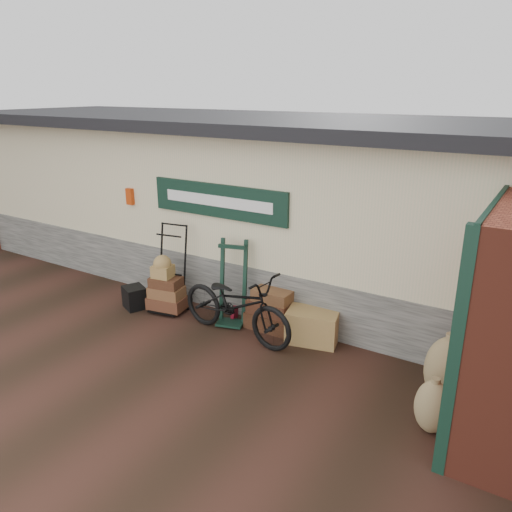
{
  "coord_description": "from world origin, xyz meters",
  "views": [
    {
      "loc": [
        4.44,
        -5.48,
        3.71
      ],
      "look_at": [
        0.47,
        0.9,
        1.16
      ],
      "focal_mm": 35.0,
      "sensor_mm": 36.0,
      "label": 1
    }
  ],
  "objects": [
    {
      "name": "ground",
      "position": [
        0.0,
        0.0,
        0.0
      ],
      "size": [
        80.0,
        80.0,
        0.0
      ],
      "primitive_type": "plane",
      "color": "black",
      "rests_on": "ground"
    },
    {
      "name": "burlap_sack_left",
      "position": [
        3.62,
        0.24,
        0.44
      ],
      "size": [
        0.57,
        0.49,
        0.88
      ],
      "primitive_type": "ellipsoid",
      "rotation": [
        0.0,
        0.0,
        -0.06
      ],
      "color": "olive",
      "rests_on": "ground"
    },
    {
      "name": "bicycle",
      "position": [
        0.47,
        0.31,
        0.6
      ],
      "size": [
        0.93,
        2.14,
        1.21
      ],
      "primitive_type": "imported",
      "rotation": [
        0.0,
        0.0,
        1.47
      ],
      "color": "black",
      "rests_on": "ground"
    },
    {
      "name": "black_trunk",
      "position": [
        -1.65,
        0.25,
        0.19
      ],
      "size": [
        0.49,
        0.47,
        0.39
      ],
      "primitive_type": "cube",
      "rotation": [
        0.0,
        0.0,
        -0.43
      ],
      "color": "black",
      "rests_on": "ground"
    },
    {
      "name": "burlap_sack_right",
      "position": [
        3.62,
        -0.43,
        0.32
      ],
      "size": [
        0.43,
        0.37,
        0.65
      ],
      "primitive_type": "ellipsoid",
      "rotation": [
        0.0,
        0.0,
        -0.08
      ],
      "color": "olive",
      "rests_on": "ground"
    },
    {
      "name": "suitcase_stack",
      "position": [
        0.79,
        0.85,
        0.34
      ],
      "size": [
        0.77,
        0.49,
        0.68
      ],
      "primitive_type": null,
      "rotation": [
        0.0,
        0.0,
        0.0
      ],
      "color": "#3B1E13",
      "rests_on": "ground"
    },
    {
      "name": "porter_trolley",
      "position": [
        -1.07,
        0.59,
        0.76
      ],
      "size": [
        0.85,
        0.69,
        1.53
      ],
      "primitive_type": null,
      "rotation": [
        0.0,
        0.0,
        0.17
      ],
      "color": "black",
      "rests_on": "ground"
    },
    {
      "name": "green_barrow",
      "position": [
        0.15,
        0.69,
        0.7
      ],
      "size": [
        0.61,
        0.55,
        1.4
      ],
      "primitive_type": null,
      "rotation": [
        0.0,
        0.0,
        0.28
      ],
      "color": "black",
      "rests_on": "ground"
    },
    {
      "name": "wicker_hamper",
      "position": [
        1.55,
        0.79,
        0.25
      ],
      "size": [
        0.86,
        0.66,
        0.5
      ],
      "primitive_type": "cube",
      "rotation": [
        0.0,
        0.0,
        0.23
      ],
      "color": "olive",
      "rests_on": "ground"
    },
    {
      "name": "station_building",
      "position": [
        -0.01,
        2.74,
        1.61
      ],
      "size": [
        14.4,
        4.1,
        3.2
      ],
      "color": "#4C4C47",
      "rests_on": "ground"
    }
  ]
}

